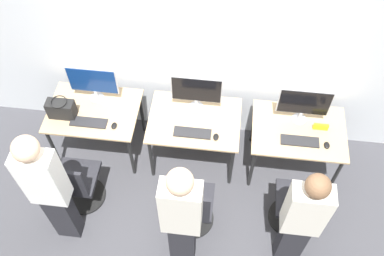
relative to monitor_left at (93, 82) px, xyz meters
name	(u,v)px	position (x,y,z in m)	size (l,w,h in m)	color
ground_plane	(191,182)	(1.15, -0.55, -1.01)	(20.00, 20.00, 0.00)	#3D3D42
wall_back	(200,45)	(1.15, 0.31, 0.39)	(12.00, 0.05, 2.80)	silver
desk_left	(94,115)	(0.00, -0.18, -0.35)	(1.02, 0.74, 0.74)	tan
monitor_left	(93,82)	(0.00, 0.00, 0.00)	(0.56, 0.16, 0.47)	#B2B2B7
keyboard_left	(89,122)	(0.00, -0.36, -0.26)	(0.41, 0.13, 0.02)	#262628
mouse_left	(114,126)	(0.29, -0.38, -0.25)	(0.06, 0.09, 0.03)	black
office_chair_left	(77,185)	(-0.05, -0.94, -0.63)	(0.48, 0.48, 0.92)	black
person_left	(48,188)	(-0.09, -1.31, -0.04)	(0.36, 0.23, 1.76)	#232328
desk_center	(194,124)	(1.15, -0.18, -0.35)	(1.02, 0.74, 0.74)	tan
monitor_center	(196,91)	(1.15, 0.00, 0.00)	(0.56, 0.16, 0.47)	#B2B2B7
keyboard_center	(192,133)	(1.15, -0.37, -0.26)	(0.41, 0.13, 0.02)	#262628
mouse_center	(216,137)	(1.41, -0.40, -0.25)	(0.06, 0.09, 0.03)	black
office_chair_center	(192,208)	(1.23, -1.08, -0.63)	(0.48, 0.48, 0.92)	black
person_center	(181,218)	(1.18, -1.44, -0.06)	(0.36, 0.23, 1.73)	#232328
desk_right	(298,134)	(2.30, -0.18, -0.35)	(1.02, 0.74, 0.74)	tan
monitor_right	(304,104)	(2.30, -0.04, 0.00)	(0.56, 0.16, 0.47)	#B2B2B7
keyboard_right	(300,141)	(2.30, -0.34, -0.26)	(0.41, 0.13, 0.02)	#262628
mouse_right	(327,145)	(2.58, -0.36, -0.25)	(0.06, 0.09, 0.03)	black
office_chair_right	(296,207)	(2.32, -0.93, -0.63)	(0.48, 0.48, 0.92)	black
person_right	(302,219)	(2.26, -1.30, -0.13)	(0.36, 0.21, 1.62)	#232328
handbag	(61,109)	(-0.31, -0.29, -0.15)	(0.30, 0.18, 0.25)	black
placard_right	(321,127)	(2.52, -0.15, -0.23)	(0.16, 0.03, 0.08)	yellow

